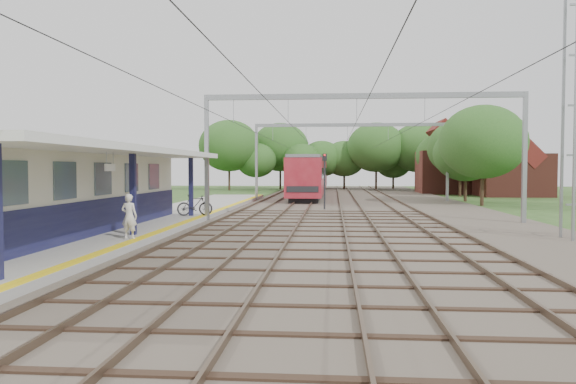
{
  "coord_description": "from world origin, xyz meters",
  "views": [
    {
      "loc": [
        1.97,
        -15.47,
        2.96
      ],
      "look_at": [
        -0.66,
        16.9,
        1.6
      ],
      "focal_mm": 35.0,
      "sensor_mm": 36.0,
      "label": 1
    }
  ],
  "objects": [
    {
      "name": "ground",
      "position": [
        0.0,
        0.0,
        0.0
      ],
      "size": [
        160.0,
        160.0,
        0.0
      ],
      "primitive_type": "plane",
      "color": "#2D4C1E",
      "rests_on": "ground"
    },
    {
      "name": "platform",
      "position": [
        -7.5,
        14.0,
        0.17
      ],
      "size": [
        5.0,
        52.0,
        0.35
      ],
      "primitive_type": "cube",
      "color": "gray",
      "rests_on": "ground"
    },
    {
      "name": "person",
      "position": [
        -5.6,
        4.75,
        1.19
      ],
      "size": [
        0.65,
        0.46,
        1.68
      ],
      "primitive_type": "imported",
      "rotation": [
        0.0,
        0.0,
        3.04
      ],
      "color": "silver",
      "rests_on": "platform"
    },
    {
      "name": "tree_band",
      "position": [
        3.84,
        57.12,
        4.92
      ],
      "size": [
        31.72,
        30.88,
        8.82
      ],
      "color": "#382619",
      "rests_on": "ground"
    },
    {
      "name": "signal_post",
      "position": [
        1.35,
        23.8,
        2.44
      ],
      "size": [
        0.31,
        0.29,
        4.0
      ],
      "rotation": [
        0.0,
        0.0,
        -0.34
      ],
      "color": "black",
      "rests_on": "ground"
    },
    {
      "name": "train",
      "position": [
        -0.5,
        48.47,
        2.24
      ],
      "size": [
        3.07,
        38.19,
        4.02
      ],
      "color": "black",
      "rests_on": "ballast_bed"
    },
    {
      "name": "ballast_bed",
      "position": [
        4.0,
        30.0,
        0.05
      ],
      "size": [
        18.0,
        90.0,
        0.1
      ],
      "primitive_type": "cube",
      "color": "#473D33",
      "rests_on": "ground"
    },
    {
      "name": "house_far",
      "position": [
        16.0,
        52.0,
        3.23
      ],
      "size": [
        8.0,
        6.12,
        8.66
      ],
      "color": "brown",
      "rests_on": "ground"
    },
    {
      "name": "rail_tracks",
      "position": [
        1.5,
        30.0,
        0.18
      ],
      "size": [
        11.8,
        88.0,
        0.15
      ],
      "color": "brown",
      "rests_on": "ballast_bed"
    },
    {
      "name": "canopy",
      "position": [
        -7.77,
        6.0,
        3.64
      ],
      "size": [
        6.4,
        20.0,
        3.44
      ],
      "color": "#12133B",
      "rests_on": "platform"
    },
    {
      "name": "station_building",
      "position": [
        -8.88,
        7.0,
        2.04
      ],
      "size": [
        3.41,
        18.0,
        3.4
      ],
      "color": "beige",
      "rests_on": "platform"
    },
    {
      "name": "catenary_system",
      "position": [
        3.39,
        25.28,
        5.51
      ],
      "size": [
        17.22,
        88.0,
        7.0
      ],
      "color": "gray",
      "rests_on": "ground"
    },
    {
      "name": "yellow_stripe",
      "position": [
        -5.25,
        14.0,
        0.35
      ],
      "size": [
        0.45,
        52.0,
        0.01
      ],
      "primitive_type": "cube",
      "color": "yellow",
      "rests_on": "platform"
    },
    {
      "name": "house_near",
      "position": [
        21.0,
        46.0,
        2.99
      ],
      "size": [
        7.0,
        6.12,
        7.89
      ],
      "color": "brown",
      "rests_on": "ground"
    },
    {
      "name": "bicycle",
      "position": [
        -5.69,
        15.0,
        0.94
      ],
      "size": [
        2.02,
        1.12,
        1.17
      ],
      "primitive_type": "imported",
      "rotation": [
        0.0,
        0.0,
        1.88
      ],
      "color": "black",
      "rests_on": "platform"
    }
  ]
}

